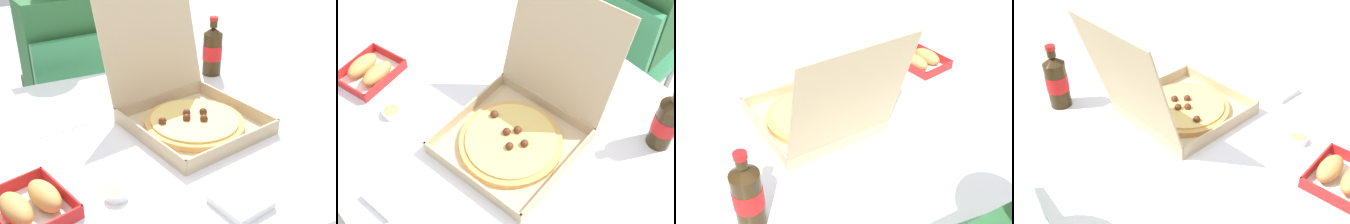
# 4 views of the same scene
# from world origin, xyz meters

# --- Properties ---
(dining_table) EXTENTS (1.23, 1.01, 0.71)m
(dining_table) POSITION_xyz_m (0.00, 0.00, 0.64)
(dining_table) COLOR white
(dining_table) RESTS_ON ground_plane
(pizza_box_open) EXTENTS (0.43, 0.51, 0.38)m
(pizza_box_open) POSITION_xyz_m (0.07, 0.02, 0.76)
(pizza_box_open) COLOR tan
(pizza_box_open) RESTS_ON dining_table
(bread_side_box) EXTENTS (0.20, 0.22, 0.06)m
(bread_side_box) POSITION_xyz_m (-0.43, -0.20, 0.74)
(bread_side_box) COLOR white
(bread_side_box) RESTS_ON dining_table
(cola_bottle) EXTENTS (0.07, 0.07, 0.22)m
(cola_bottle) POSITION_xyz_m (0.34, 0.31, 0.80)
(cola_bottle) COLOR #33230F
(cola_bottle) RESTS_ON dining_table
(paper_menu) EXTENTS (0.23, 0.19, 0.00)m
(paper_menu) POSITION_xyz_m (-0.28, 0.20, 0.71)
(paper_menu) COLOR white
(paper_menu) RESTS_ON dining_table
(napkin_pile) EXTENTS (0.13, 0.13, 0.02)m
(napkin_pile) POSITION_xyz_m (-0.00, -0.38, 0.72)
(napkin_pile) COLOR white
(napkin_pile) RESTS_ON dining_table
(dipping_sauce_cup) EXTENTS (0.06, 0.06, 0.02)m
(dipping_sauce_cup) POSITION_xyz_m (-0.24, -0.23, 0.72)
(dipping_sauce_cup) COLOR white
(dipping_sauce_cup) RESTS_ON dining_table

